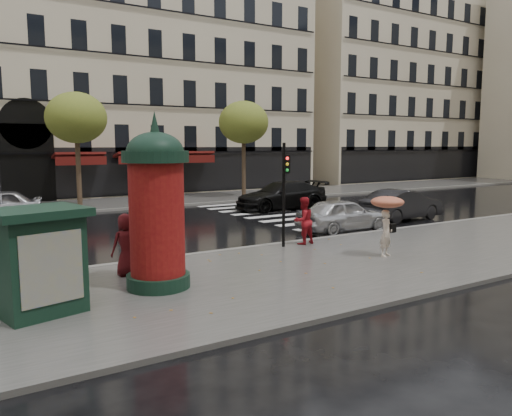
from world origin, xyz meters
TOP-DOWN VIEW (x-y plane):
  - ground at (0.00, 0.00)m, footprint 160.00×160.00m
  - near_sidewalk at (0.00, -0.50)m, footprint 90.00×7.00m
  - far_sidewalk at (0.00, 19.00)m, footprint 90.00×6.00m
  - near_kerb at (0.00, 3.00)m, footprint 90.00×0.25m
  - far_kerb at (0.00, 16.00)m, footprint 90.00×0.25m
  - zebra_crossing at (6.00, 9.60)m, footprint 3.60×11.75m
  - bldg_far_corner at (6.00, 30.00)m, footprint 26.00×14.00m
  - bldg_far_right at (34.00, 30.00)m, footprint 24.00×14.00m
  - tree_far_left at (-2.00, 18.00)m, footprint 3.40×3.40m
  - tree_far_right at (9.00, 18.00)m, footprint 3.40×3.40m
  - woman_umbrella at (3.38, -0.58)m, footprint 1.04×1.04m
  - woman_red at (2.32, 2.40)m, footprint 0.88×0.71m
  - man_burgundy at (-4.40, 1.48)m, footprint 0.89×0.63m
  - morris_column at (-4.10, -0.08)m, footprint 1.62×1.62m
  - traffic_light at (1.44, 2.33)m, footprint 0.25×0.35m
  - newsstand at (-6.91, -0.60)m, footprint 2.18×1.96m
  - car_silver at (5.79, 4.20)m, footprint 4.22×1.79m
  - car_darkgrey at (10.39, 5.07)m, footprint 4.71×1.96m
  - car_black at (7.73, 11.61)m, footprint 5.53×2.26m

SIDE VIEW (x-z plane):
  - ground at x=0.00m, z-range 0.00..0.00m
  - zebra_crossing at x=6.00m, z-range 0.00..0.01m
  - near_sidewalk at x=0.00m, z-range 0.00..0.12m
  - far_sidewalk at x=0.00m, z-range 0.00..0.12m
  - near_kerb at x=0.00m, z-range 0.00..0.14m
  - far_kerb at x=0.00m, z-range 0.00..0.14m
  - car_silver at x=5.79m, z-range 0.00..1.42m
  - car_darkgrey at x=10.39m, z-range 0.00..1.51m
  - car_black at x=7.73m, z-range 0.00..1.60m
  - woman_red at x=2.32m, z-range 0.12..1.82m
  - man_burgundy at x=-4.40m, z-range 0.12..1.83m
  - newsstand at x=-6.91m, z-range 0.15..2.39m
  - woman_umbrella at x=3.38m, z-range 0.44..2.44m
  - morris_column at x=-4.10m, z-range 0.03..4.38m
  - traffic_light at x=1.44m, z-range 0.50..4.12m
  - tree_far_left at x=-2.00m, z-range 1.85..8.49m
  - tree_far_right at x=9.00m, z-range 1.85..8.49m
  - bldg_far_corner at x=6.00m, z-range -0.14..22.76m
  - bldg_far_right at x=34.00m, z-range -0.14..22.76m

